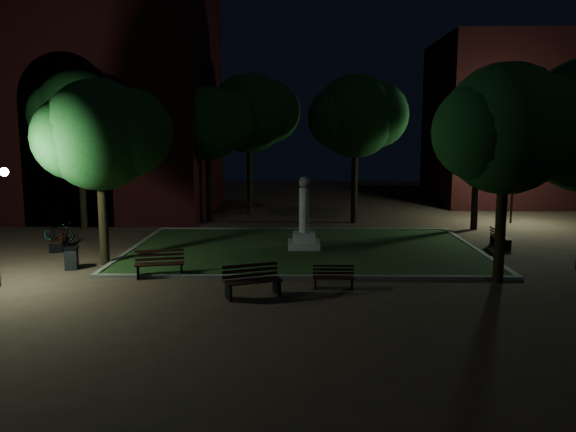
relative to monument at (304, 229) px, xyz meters
name	(u,v)px	position (x,y,z in m)	size (l,w,h in m)	color
ground	(304,259)	(0.00, -2.00, -0.96)	(80.00, 80.00, 0.00)	#4B3426
lawn	(304,249)	(0.00, 0.00, -0.92)	(15.00, 10.00, 0.08)	#25401A
lawn_kerb	(304,248)	(0.00, 0.00, -0.90)	(15.40, 10.40, 0.12)	slate
monument	(304,229)	(0.00, 0.00, 0.00)	(1.40, 1.40, 3.20)	#A59D96
building_main	(56,99)	(-15.86, 11.79, 6.42)	(20.00, 12.00, 15.00)	#451212
building_far	(544,122)	(18.00, 18.00, 5.04)	(16.00, 10.00, 12.00)	#451212
tree_west	(102,135)	(-7.81, -2.99, 4.11)	(5.26, 4.29, 7.22)	black
tree_north_wl	(209,124)	(-5.47, 8.40, 4.77)	(5.27, 4.30, 7.89)	black
tree_north_er	(357,116)	(3.08, 7.88, 5.16)	(5.80, 4.74, 8.49)	black
tree_ne	(480,133)	(9.33, 5.58, 4.24)	(4.47, 3.65, 7.04)	black
tree_se	(509,129)	(6.79, -5.49, 4.32)	(5.40, 4.41, 7.48)	black
tree_nw	(80,113)	(-11.82, 5.34, 5.26)	(5.45, 4.45, 8.45)	black
tree_far_north	(251,113)	(-3.29, 11.37, 5.47)	(6.13, 5.01, 8.94)	black
lamppost_nw	(112,165)	(-11.65, 9.45, 2.28)	(1.18, 0.28, 4.66)	black
lamppost_ne	(513,173)	(12.07, 7.82, 1.93)	(1.18, 0.28, 4.07)	black
bench_near_left	(252,282)	(-1.70, -7.33, -0.48)	(1.94, 1.28, 1.01)	black
bench_near_right	(334,278)	(0.93, -6.34, -0.60)	(1.39, 0.50, 0.76)	black
bench_west_near	(160,264)	(-5.25, -4.91, -0.51)	(1.84, 0.98, 0.96)	black
bench_left_side	(60,241)	(-10.87, -0.21, -0.55)	(0.85, 1.66, 0.87)	black
bench_right_side	(499,238)	(8.93, 0.80, -0.56)	(0.60, 1.57, 0.85)	black
trash_bin	(71,258)	(-8.89, -3.87, -0.52)	(0.58, 0.58, 0.85)	black
bicycle	(59,232)	(-11.83, 1.86, -0.52)	(0.58, 1.66, 0.87)	black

